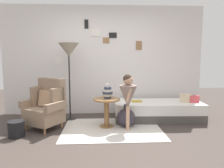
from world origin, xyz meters
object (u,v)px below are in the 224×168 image
side_table (107,107)px  vase_striped (108,92)px  floor_lamp (69,52)px  book_on_daybed (137,101)px  person_child (128,95)px  daybed (158,110)px  demijohn_near (126,117)px  magazine_basket (16,129)px  armchair (46,106)px

side_table → vase_striped: 0.29m
floor_lamp → book_on_daybed: floor_lamp is taller
person_child → book_on_daybed: bearing=66.5°
daybed → book_on_daybed: 0.52m
floor_lamp → demijohn_near: 1.85m
side_table → person_child: size_ratio=0.54×
person_child → book_on_daybed: size_ratio=4.86×
floor_lamp → magazine_basket: (-0.79, -1.02, -1.34)m
daybed → floor_lamp: bearing=176.5°
side_table → vase_striped: bearing=47.3°
armchair → magazine_basket: armchair is taller
side_table → daybed: bearing=21.4°
daybed → demijohn_near: bearing=-148.6°
magazine_basket → person_child: bearing=7.8°
book_on_daybed → magazine_basket: (-2.27, -0.92, -0.28)m
armchair → demijohn_near: (1.56, -0.02, -0.25)m
side_table → book_on_daybed: (0.68, 0.47, 0.01)m
person_child → magazine_basket: bearing=-172.2°
demijohn_near → magazine_basket: size_ratio=1.61×
armchair → demijohn_near: 1.58m
armchair → person_child: size_ratio=0.91×
floor_lamp → person_child: (1.20, -0.75, -0.81)m
person_child → armchair: bearing=173.5°
daybed → armchair: bearing=-169.1°
person_child → floor_lamp: bearing=148.1°
vase_striped → person_child: (0.38, -0.20, -0.01)m
armchair → daybed: bearing=10.9°
side_table → demijohn_near: 0.44m
daybed → magazine_basket: daybed is taller
daybed → person_child: 1.09m
floor_lamp → person_child: bearing=-31.9°
floor_lamp → daybed: bearing=-3.5°
person_child → daybed: bearing=39.8°
armchair → vase_striped: bearing=0.9°
demijohn_near → magazine_basket: demijohn_near is taller
floor_lamp → demijohn_near: bearing=-26.4°
person_child → book_on_daybed: 0.75m
person_child → book_on_daybed: (0.28, 0.65, -0.26)m
daybed → side_table: size_ratio=3.36×
side_table → magazine_basket: (-1.59, -0.45, -0.26)m
magazine_basket → vase_striped: bearing=16.3°
book_on_daybed → magazine_basket: book_on_daybed is taller
side_table → demijohn_near: (0.39, -0.02, -0.22)m
vase_striped → demijohn_near: size_ratio=0.63×
book_on_daybed → demijohn_near: size_ratio=0.49×
magazine_basket → side_table: bearing=15.8°
side_table → magazine_basket: side_table is taller
armchair → floor_lamp: 1.25m
vase_striped → magazine_basket: (-1.61, -0.47, -0.55)m
side_table → person_child: 0.52m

